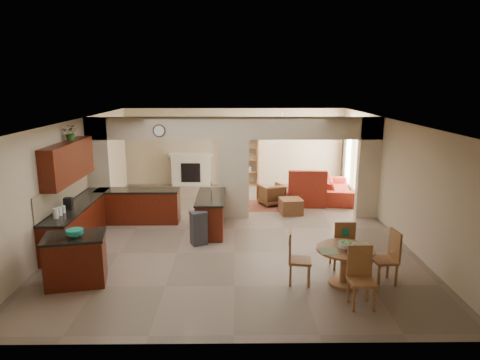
{
  "coord_description": "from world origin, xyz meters",
  "views": [
    {
      "loc": [
        0.03,
        -10.52,
        3.7
      ],
      "look_at": [
        0.15,
        0.3,
        1.23
      ],
      "focal_mm": 32.0,
      "sensor_mm": 36.0,
      "label": 1
    }
  ],
  "objects_px": {
    "kitchen_island": "(76,259)",
    "sofa": "(336,188)",
    "dining_table": "(345,260)",
    "armchair": "(271,194)"
  },
  "relations": [
    {
      "from": "kitchen_island",
      "to": "sofa",
      "type": "height_order",
      "value": "kitchen_island"
    },
    {
      "from": "kitchen_island",
      "to": "dining_table",
      "type": "distance_m",
      "value": 5.01
    },
    {
      "from": "armchair",
      "to": "sofa",
      "type": "bearing_deg",
      "value": 174.89
    },
    {
      "from": "kitchen_island",
      "to": "sofa",
      "type": "relative_size",
      "value": 0.51
    },
    {
      "from": "dining_table",
      "to": "sofa",
      "type": "distance_m",
      "value": 6.26
    },
    {
      "from": "kitchen_island",
      "to": "armchair",
      "type": "xyz_separation_m",
      "value": [
        4.1,
        5.28,
        -0.15
      ]
    },
    {
      "from": "armchair",
      "to": "kitchen_island",
      "type": "bearing_deg",
      "value": 28.48
    },
    {
      "from": "sofa",
      "to": "armchair",
      "type": "height_order",
      "value": "sofa"
    },
    {
      "from": "armchair",
      "to": "dining_table",
      "type": "bearing_deg",
      "value": 75.88
    },
    {
      "from": "kitchen_island",
      "to": "sofa",
      "type": "bearing_deg",
      "value": 32.17
    }
  ]
}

